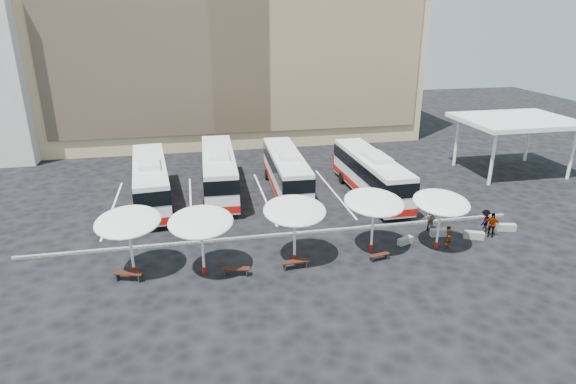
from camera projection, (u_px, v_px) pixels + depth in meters
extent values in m
plane|color=black|center=(282.00, 239.00, 32.51)|extent=(120.00, 120.00, 0.00)
cube|color=tan|center=(232.00, 29.00, 57.50)|extent=(42.00, 18.00, 25.00)
cube|color=tan|center=(240.00, 37.00, 49.32)|extent=(40.00, 0.30, 20.00)
cube|color=white|center=(516.00, 120.00, 44.42)|extent=(10.00, 8.00, 0.40)
cylinder|color=white|center=(492.00, 159.00, 41.83)|extent=(0.30, 0.30, 4.80)
cylinder|color=white|center=(572.00, 154.00, 43.33)|extent=(0.30, 0.30, 4.80)
cylinder|color=white|center=(457.00, 142.00, 47.34)|extent=(0.30, 0.30, 4.80)
cylinder|color=white|center=(528.00, 138.00, 48.84)|extent=(0.30, 0.30, 4.80)
cube|color=black|center=(281.00, 235.00, 32.95)|extent=(34.00, 0.25, 0.15)
cube|color=white|center=(113.00, 208.00, 37.61)|extent=(0.15, 12.00, 0.01)
cube|color=white|center=(191.00, 202.00, 38.73)|extent=(0.15, 12.00, 0.01)
cube|color=white|center=(264.00, 197.00, 39.85)|extent=(0.15, 12.00, 0.01)
cube|color=white|center=(334.00, 192.00, 40.98)|extent=(0.15, 12.00, 0.01)
cube|color=white|center=(400.00, 187.00, 42.10)|extent=(0.15, 12.00, 0.01)
cube|color=white|center=(151.00, 180.00, 37.95)|extent=(3.49, 11.94, 2.94)
cube|color=black|center=(150.00, 173.00, 37.74)|extent=(3.56, 12.00, 1.08)
cube|color=#A5130B|center=(152.00, 193.00, 38.33)|extent=(3.56, 12.00, 0.54)
cube|color=#A5130B|center=(150.00, 168.00, 43.48)|extent=(2.52, 0.42, 1.37)
cube|color=white|center=(149.00, 164.00, 36.48)|extent=(1.83, 3.07, 0.39)
cylinder|color=black|center=(136.00, 185.00, 41.20)|extent=(0.43, 1.01, 0.98)
cylinder|color=black|center=(166.00, 182.00, 41.85)|extent=(0.43, 1.01, 0.98)
cylinder|color=black|center=(137.00, 218.00, 34.60)|extent=(0.43, 1.01, 0.98)
cylinder|color=black|center=(172.00, 214.00, 35.26)|extent=(0.43, 1.01, 0.98)
cube|color=white|center=(219.00, 171.00, 40.12)|extent=(2.86, 12.19, 3.03)
cube|color=black|center=(218.00, 164.00, 39.91)|extent=(2.93, 12.25, 1.11)
cube|color=#A5130B|center=(220.00, 183.00, 40.51)|extent=(2.93, 12.25, 0.56)
cube|color=#A5130B|center=(217.00, 159.00, 45.98)|extent=(2.59, 0.27, 1.41)
cube|color=white|center=(218.00, 154.00, 38.59)|extent=(1.70, 3.07, 0.40)
cylinder|color=black|center=(204.00, 175.00, 43.69)|extent=(0.38, 1.02, 1.01)
cylinder|color=black|center=(232.00, 173.00, 44.10)|extent=(0.38, 1.02, 1.01)
cylinder|color=black|center=(205.00, 206.00, 36.70)|extent=(0.38, 1.02, 1.01)
cylinder|color=black|center=(238.00, 204.00, 37.11)|extent=(0.38, 1.02, 1.01)
cube|color=white|center=(286.00, 171.00, 40.45)|extent=(2.78, 11.59, 2.88)
cube|color=black|center=(286.00, 164.00, 40.25)|extent=(2.84, 11.65, 1.06)
cube|color=#A5130B|center=(286.00, 182.00, 40.82)|extent=(2.84, 11.65, 0.53)
cube|color=#A5130B|center=(276.00, 159.00, 46.02)|extent=(2.46, 0.27, 1.34)
cube|color=white|center=(288.00, 155.00, 38.99)|extent=(1.63, 2.93, 0.38)
cylinder|color=black|center=(267.00, 175.00, 43.85)|extent=(0.37, 0.97, 0.96)
cylinder|color=black|center=(293.00, 173.00, 44.23)|extent=(0.37, 0.97, 0.96)
cylinder|color=black|center=(279.00, 204.00, 37.20)|extent=(0.37, 0.97, 0.96)
cylinder|color=black|center=(309.00, 202.00, 37.58)|extent=(0.37, 0.97, 0.96)
cube|color=white|center=(371.00, 174.00, 39.49)|extent=(2.71, 11.94, 2.97)
cube|color=black|center=(371.00, 167.00, 39.28)|extent=(2.77, 12.00, 1.09)
cube|color=#A5130B|center=(370.00, 186.00, 39.87)|extent=(2.77, 12.00, 0.55)
cube|color=#A5130B|center=(346.00, 162.00, 45.19)|extent=(2.54, 0.25, 1.39)
cube|color=white|center=(377.00, 157.00, 38.00)|extent=(1.64, 3.00, 0.40)
cylinder|color=black|center=(342.00, 178.00, 42.91)|extent=(0.37, 1.00, 0.99)
cylinder|color=black|center=(368.00, 176.00, 43.42)|extent=(0.37, 1.00, 0.99)
cylinder|color=black|center=(374.00, 209.00, 36.12)|extent=(0.37, 1.00, 0.99)
cylinder|color=black|center=(404.00, 206.00, 36.63)|extent=(0.37, 1.00, 0.99)
cylinder|color=white|center=(131.00, 248.00, 27.63)|extent=(0.17, 0.17, 3.26)
cylinder|color=#A5130B|center=(134.00, 270.00, 28.12)|extent=(0.27, 0.27, 0.43)
ellipsoid|color=white|center=(128.00, 222.00, 27.04)|extent=(4.21, 4.25, 1.12)
cylinder|color=white|center=(203.00, 248.00, 27.63)|extent=(0.16, 0.16, 3.26)
cylinder|color=#A5130B|center=(204.00, 270.00, 28.13)|extent=(0.26, 0.26, 0.43)
ellipsoid|color=white|center=(201.00, 222.00, 27.04)|extent=(3.99, 4.04, 1.12)
cylinder|color=white|center=(295.00, 237.00, 29.03)|extent=(0.16, 0.16, 3.32)
cylinder|color=#A5130B|center=(294.00, 258.00, 29.53)|extent=(0.25, 0.25, 0.44)
ellipsoid|color=white|center=(295.00, 210.00, 28.43)|extent=(3.82, 3.87, 1.14)
cylinder|color=white|center=(372.00, 227.00, 30.30)|extent=(0.18, 0.18, 3.31)
cylinder|color=#A5130B|center=(371.00, 248.00, 30.80)|extent=(0.28, 0.28, 0.44)
ellipsoid|color=white|center=(374.00, 202.00, 29.70)|extent=(4.35, 4.39, 1.13)
cylinder|color=white|center=(439.00, 226.00, 30.70)|extent=(0.15, 0.15, 3.14)
cylinder|color=#A5130B|center=(436.00, 245.00, 31.18)|extent=(0.24, 0.24, 0.42)
ellipsoid|color=white|center=(441.00, 202.00, 30.13)|extent=(3.73, 3.78, 1.08)
cube|color=black|center=(128.00, 273.00, 27.28)|extent=(1.69, 0.91, 0.07)
cube|color=black|center=(118.00, 277.00, 27.43)|extent=(0.19, 0.41, 0.44)
cube|color=black|center=(140.00, 278.00, 27.30)|extent=(0.19, 0.41, 0.44)
cube|color=black|center=(236.00, 268.00, 27.81)|extent=(1.67, 0.77, 0.06)
cube|color=black|center=(225.00, 272.00, 27.91)|extent=(0.15, 0.41, 0.43)
cube|color=black|center=(247.00, 272.00, 27.89)|extent=(0.15, 0.41, 0.43)
cube|color=black|center=(295.00, 262.00, 28.57)|extent=(1.67, 0.54, 0.07)
cube|color=black|center=(284.00, 267.00, 28.49)|extent=(0.09, 0.42, 0.44)
cube|color=black|center=(306.00, 264.00, 28.82)|extent=(0.09, 0.42, 0.44)
cube|color=black|center=(379.00, 255.00, 29.57)|extent=(1.37, 0.60, 0.05)
cube|color=black|center=(372.00, 259.00, 29.45)|extent=(0.12, 0.34, 0.35)
cube|color=black|center=(386.00, 256.00, 29.83)|extent=(0.12, 0.34, 0.35)
cube|color=gray|center=(405.00, 241.00, 31.73)|extent=(1.21, 0.82, 0.43)
cube|color=gray|center=(440.00, 233.00, 32.85)|extent=(1.34, 0.56, 0.49)
cube|color=gray|center=(474.00, 235.00, 32.47)|extent=(1.38, 0.92, 0.49)
cube|color=gray|center=(506.00, 227.00, 33.67)|extent=(1.34, 0.73, 0.48)
imported|color=black|center=(448.00, 237.00, 30.92)|extent=(0.68, 0.61, 1.55)
imported|color=black|center=(431.00, 219.00, 33.52)|extent=(0.97, 1.00, 1.63)
imported|color=black|center=(492.00, 225.00, 32.53)|extent=(1.07, 0.95, 1.74)
imported|color=black|center=(485.00, 221.00, 33.26)|extent=(1.22, 1.08, 1.64)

